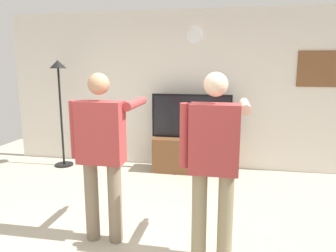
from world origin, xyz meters
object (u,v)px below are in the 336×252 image
at_px(tv_stand, 190,155).
at_px(television, 191,116).
at_px(floor_lamp, 60,91).
at_px(wall_clock, 194,36).
at_px(framed_picture, 319,69).
at_px(person_standing_nearer_couch, 214,157).
at_px(person_standing_nearer_lamp, 102,148).

xyz_separation_m(tv_stand, television, (-0.00, 0.05, 0.66)).
bearing_deg(floor_lamp, tv_stand, 2.90).
distance_m(tv_stand, wall_clock, 2.00).
height_order(tv_stand, framed_picture, framed_picture).
distance_m(framed_picture, person_standing_nearer_couch, 3.20).
xyz_separation_m(tv_stand, floor_lamp, (-2.28, -0.12, 1.05)).
height_order(wall_clock, framed_picture, wall_clock).
bearing_deg(tv_stand, person_standing_nearer_lamp, -104.78).
bearing_deg(framed_picture, floor_lamp, -174.50).
xyz_separation_m(tv_stand, wall_clock, (-0.00, 0.29, 1.97)).
xyz_separation_m(television, floor_lamp, (-2.28, -0.16, 0.39)).
bearing_deg(framed_picture, tv_stand, -171.55).
bearing_deg(television, person_standing_nearer_couch, -78.68).
height_order(television, person_standing_nearer_couch, person_standing_nearer_couch).
relative_size(wall_clock, framed_picture, 0.39).
relative_size(television, person_standing_nearer_couch, 0.77).
bearing_deg(person_standing_nearer_couch, framed_picture, 61.52).
bearing_deg(framed_picture, person_standing_nearer_couch, -118.48).
height_order(framed_picture, person_standing_nearer_couch, framed_picture).
xyz_separation_m(television, person_standing_nearer_lamp, (-0.61, -2.37, 0.04)).
bearing_deg(framed_picture, television, -172.86).
xyz_separation_m(wall_clock, framed_picture, (1.99, 0.00, -0.54)).
bearing_deg(person_standing_nearer_couch, wall_clock, 100.34).
bearing_deg(wall_clock, tv_stand, -90.00).
distance_m(tv_stand, television, 0.66).
relative_size(person_standing_nearer_lamp, person_standing_nearer_couch, 0.99).
relative_size(television, floor_lamp, 0.71).
bearing_deg(floor_lamp, television, 4.06).
height_order(television, floor_lamp, floor_lamp).
xyz_separation_m(wall_clock, person_standing_nearer_couch, (0.50, -2.74, -1.27)).
xyz_separation_m(television, wall_clock, (0.00, 0.24, 1.32)).
relative_size(tv_stand, person_standing_nearer_couch, 0.71).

